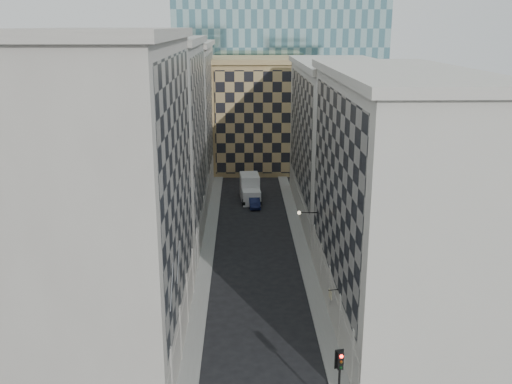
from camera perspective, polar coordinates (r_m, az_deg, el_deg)
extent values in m
cube|color=gray|center=(63.73, -4.85, -5.67)|extent=(1.50, 100.00, 0.15)
cube|color=gray|center=(63.97, 4.63, -5.58)|extent=(1.50, 100.00, 0.15)
cube|color=#A69F95|center=(42.95, -14.32, -0.95)|extent=(10.00, 22.00, 23.00)
cube|color=gray|center=(41.72, -7.91, 1.05)|extent=(0.25, 19.36, 18.00)
cube|color=#A69F95|center=(46.03, -7.45, -12.78)|extent=(0.45, 21.12, 3.20)
cube|color=#A69F95|center=(41.14, -15.50, 15.02)|extent=(10.80, 22.80, 0.70)
cylinder|color=#A69F95|center=(38.76, -8.98, -17.91)|extent=(0.90, 0.90, 4.40)
cylinder|color=#A69F95|center=(43.38, -8.05, -13.84)|extent=(0.90, 0.90, 4.40)
cylinder|color=#A69F95|center=(48.18, -7.33, -10.56)|extent=(0.90, 0.90, 4.40)
cylinder|color=#A69F95|center=(53.12, -6.75, -7.88)|extent=(0.90, 0.90, 4.40)
cube|color=gray|center=(64.04, -10.09, 4.47)|extent=(10.00, 22.00, 22.00)
cube|color=gray|center=(63.21, -5.76, 5.87)|extent=(0.25, 19.36, 17.00)
cube|color=gray|center=(66.05, -5.56, -3.47)|extent=(0.45, 21.12, 3.20)
cube|color=gray|center=(62.75, -10.62, 14.66)|extent=(10.80, 22.80, 0.70)
cylinder|color=gray|center=(58.16, -6.28, -5.67)|extent=(0.90, 0.90, 4.40)
cylinder|color=gray|center=(63.28, -5.88, -3.80)|extent=(0.90, 0.90, 4.40)
cylinder|color=gray|center=(68.46, -5.55, -2.22)|extent=(0.90, 0.90, 4.40)
cylinder|color=gray|center=(73.68, -5.26, -0.86)|extent=(0.90, 0.90, 4.40)
cube|color=#A69F95|center=(85.60, -7.96, 7.17)|extent=(10.00, 22.00, 21.00)
cube|color=gray|center=(84.96, -4.69, 8.23)|extent=(0.25, 19.36, 16.00)
cube|color=#A69F95|center=(87.03, -4.59, 1.43)|extent=(0.45, 21.12, 3.20)
cube|color=#A69F95|center=(84.58, -8.25, 14.44)|extent=(10.80, 22.80, 0.70)
cylinder|color=#A69F95|center=(78.94, -5.01, 0.32)|extent=(0.90, 0.90, 4.40)
cylinder|color=#A69F95|center=(84.24, -4.79, 1.35)|extent=(0.90, 0.90, 4.40)
cylinder|color=#A69F95|center=(89.55, -4.60, 2.26)|extent=(0.90, 0.90, 4.40)
cylinder|color=#A69F95|center=(94.89, -4.43, 3.06)|extent=(0.90, 0.90, 4.40)
cube|color=beige|center=(47.78, 13.65, -1.04)|extent=(10.00, 26.00, 20.00)
cube|color=gray|center=(46.32, 7.93, 0.66)|extent=(0.25, 22.88, 15.00)
cube|color=beige|center=(49.90, 7.58, -10.35)|extent=(0.45, 24.96, 3.20)
cube|color=beige|center=(45.85, 14.52, 11.40)|extent=(10.80, 26.80, 0.70)
cylinder|color=beige|center=(40.73, 10.14, -16.12)|extent=(0.90, 0.90, 4.40)
cylinder|color=beige|center=(45.12, 8.83, -12.61)|extent=(0.90, 0.90, 4.40)
cylinder|color=beige|center=(49.66, 7.77, -9.73)|extent=(0.90, 0.90, 4.40)
cylinder|color=beige|center=(54.32, 6.92, -7.33)|extent=(0.90, 0.90, 4.40)
cylinder|color=beige|center=(59.07, 6.20, -5.31)|extent=(0.90, 0.90, 4.40)
cube|color=beige|center=(73.50, 8.30, 4.87)|extent=(10.00, 28.00, 19.00)
cube|color=gray|center=(72.55, 4.53, 6.04)|extent=(0.25, 24.64, 14.00)
cube|color=beige|center=(74.80, 4.43, -1.06)|extent=(0.45, 26.88, 3.20)
cube|color=beige|center=(72.22, 8.63, 12.55)|extent=(10.80, 28.80, 0.70)
cube|color=#A18155|center=(98.19, 0.53, 7.60)|extent=(16.00, 14.00, 18.00)
cube|color=tan|center=(91.19, 0.69, 6.93)|extent=(15.20, 0.25, 16.50)
cube|color=#A18155|center=(97.21, 0.55, 13.09)|extent=(16.80, 14.80, 0.80)
cube|color=#302B25|center=(111.45, -0.76, 11.23)|extent=(6.00, 6.00, 28.00)
cylinder|color=gray|center=(36.89, -8.44, -9.36)|extent=(0.10, 2.33, 2.33)
cylinder|color=gray|center=(40.51, -7.78, -6.91)|extent=(0.10, 2.33, 2.33)
cylinder|color=black|center=(56.25, 5.25, -2.07)|extent=(1.80, 0.08, 0.08)
sphere|color=#FFE5B2|center=(56.15, 4.33, -2.08)|extent=(0.36, 0.36, 0.36)
cube|color=black|center=(36.82, 8.42, -16.33)|extent=(0.41, 0.36, 1.16)
cube|color=black|center=(36.97, 8.31, -16.18)|extent=(0.58, 0.16, 1.32)
sphere|color=#FF0C07|center=(36.48, 8.54, -15.95)|extent=(0.21, 0.21, 0.21)
sphere|color=#331E05|center=(36.69, 8.51, -16.47)|extent=(0.21, 0.21, 0.21)
sphere|color=black|center=(36.90, 8.49, -16.98)|extent=(0.21, 0.21, 0.21)
cube|color=silver|center=(78.96, -0.47, -0.51)|extent=(2.65, 2.87, 2.03)
cube|color=silver|center=(81.57, -0.64, 0.58)|extent=(2.86, 4.22, 3.50)
cylinder|color=black|center=(78.17, -1.24, -1.08)|extent=(0.40, 1.04, 1.02)
cylinder|color=black|center=(78.35, 0.41, -1.04)|extent=(0.40, 1.04, 1.02)
cylinder|color=black|center=(83.13, -1.49, -0.01)|extent=(0.40, 1.04, 1.02)
cylinder|color=black|center=(83.30, 0.06, 0.03)|extent=(0.40, 1.04, 1.02)
imported|color=#0F1639|center=(77.85, -0.17, -1.00)|extent=(1.67, 4.31, 1.40)
cylinder|color=black|center=(45.19, 7.71, -9.68)|extent=(0.76, 0.17, 0.06)
cube|color=beige|center=(45.33, 7.43, -10.12)|extent=(0.15, 0.67, 0.67)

